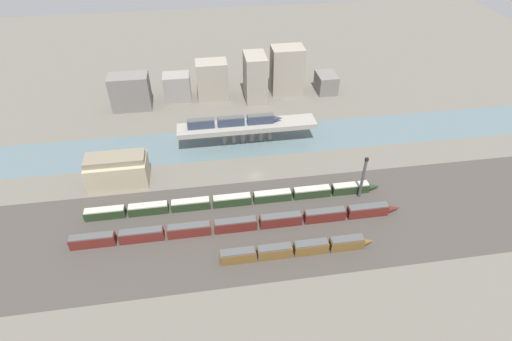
{
  "coord_description": "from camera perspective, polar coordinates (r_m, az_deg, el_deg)",
  "views": [
    {
      "loc": [
        -16.17,
        -108.0,
        88.95
      ],
      "look_at": [
        0.0,
        -1.01,
        3.19
      ],
      "focal_mm": 28.0,
      "sensor_mm": 36.0,
      "label": 1
    }
  ],
  "objects": [
    {
      "name": "train_yard_near",
      "position": [
        114.9,
        5.82,
        -11.09
      ],
      "size": [
        44.47,
        2.77,
        3.99
      ],
      "color": "brown",
      "rests_on": "ground"
    },
    {
      "name": "city_block_far_left",
      "position": [
        185.74,
        -17.5,
        10.65
      ],
      "size": [
        16.79,
        9.63,
        15.43
      ],
      "primitive_type": "cube",
      "color": "slate",
      "rests_on": "ground"
    },
    {
      "name": "city_block_center",
      "position": [
        186.93,
        -6.28,
        12.75
      ],
      "size": [
        13.93,
        9.66,
        17.4
      ],
      "primitive_type": "cube",
      "color": "gray",
      "rests_on": "ground"
    },
    {
      "name": "bridge",
      "position": [
        154.86,
        -1.28,
        6.15
      ],
      "size": [
        53.43,
        8.52,
        7.97
      ],
      "color": "gray",
      "rests_on": "ground"
    },
    {
      "name": "city_block_tall",
      "position": [
        196.08,
        9.98,
        12.25
      ],
      "size": [
        8.9,
        11.73,
        8.65
      ],
      "primitive_type": "cube",
      "color": "slate",
      "rests_on": "ground"
    },
    {
      "name": "train_yard_mid",
      "position": [
        120.82,
        -2.28,
        -7.7
      ],
      "size": [
        100.16,
        2.7,
        3.95
      ],
      "color": "#5B1E19",
      "rests_on": "ground"
    },
    {
      "name": "city_block_right",
      "position": [
        184.01,
        -0.12,
        13.15
      ],
      "size": [
        9.33,
        14.06,
        20.93
      ],
      "primitive_type": "cube",
      "color": "gray",
      "rests_on": "ground"
    },
    {
      "name": "train_on_bridge",
      "position": [
        152.64,
        -3.14,
        7.07
      ],
      "size": [
        36.45,
        2.7,
        3.58
      ],
      "color": "#2D384C",
      "rests_on": "bridge"
    },
    {
      "name": "ground_plane",
      "position": [
        140.85,
        -0.06,
        -0.76
      ],
      "size": [
        400.0,
        400.0,
        0.0
      ],
      "primitive_type": "plane",
      "color": "#666056"
    },
    {
      "name": "city_block_far_right",
      "position": [
        190.6,
        4.43,
        14.1
      ],
      "size": [
        14.47,
        10.35,
        21.73
      ],
      "primitive_type": "cube",
      "color": "gray",
      "rests_on": "ground"
    },
    {
      "name": "railbed_yard",
      "position": [
        123.41,
        1.61,
        -7.74
      ],
      "size": [
        280.0,
        42.0,
        0.01
      ],
      "primitive_type": "cube",
      "color": "#423D38",
      "rests_on": "ground"
    },
    {
      "name": "train_yard_far",
      "position": [
        129.07,
        -2.75,
        -4.2
      ],
      "size": [
        96.01,
        2.79,
        3.43
      ],
      "color": "#23381E",
      "rests_on": "ground"
    },
    {
      "name": "city_block_left",
      "position": [
        188.93,
        -11.19,
        11.61
      ],
      "size": [
        11.85,
        9.03,
        11.99
      ],
      "primitive_type": "cube",
      "color": "gray",
      "rests_on": "ground"
    },
    {
      "name": "river_water",
      "position": [
        158.33,
        -1.25,
        4.21
      ],
      "size": [
        320.0,
        21.49,
        0.01
      ],
      "primitive_type": "cube",
      "color": "slate",
      "rests_on": "ground"
    },
    {
      "name": "warehouse_building",
      "position": [
        142.84,
        -19.15,
        0.06
      ],
      "size": [
        19.88,
        10.6,
        11.06
      ],
      "color": "tan",
      "rests_on": "ground"
    },
    {
      "name": "signal_tower",
      "position": [
        132.09,
        15.0,
        -1.04
      ],
      "size": [
        1.0,
        0.91,
        15.84
      ],
      "color": "#4C4C51",
      "rests_on": "ground"
    }
  ]
}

